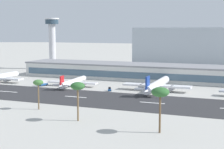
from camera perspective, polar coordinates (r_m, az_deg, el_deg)
ground_plane at (r=185.69m, az=-6.01°, el=-3.43°), size 1400.00×1400.00×0.00m
runway_strip at (r=183.94m, az=-6.30°, el=-3.53°), size 800.00×40.08×0.08m
runway_centreline_dash_3 at (r=205.57m, az=-16.18°, el=-2.63°), size 12.00×1.20×0.01m
runway_centreline_dash_4 at (r=183.07m, az=-5.78°, el=-3.56°), size 12.00×1.20×0.01m
runway_centreline_dash_5 at (r=168.55m, az=6.41°, el=-4.49°), size 12.00×1.20×0.01m
terminal_building at (r=250.11m, az=3.87°, el=0.51°), size 163.53×30.03×10.44m
control_tower at (r=317.21m, az=-9.48°, el=5.79°), size 12.32×12.32×44.02m
distant_hotel_block at (r=342.08m, az=15.55°, el=4.18°), size 142.28×34.51×35.97m
airliner_red_tail_gate_1 at (r=216.92m, az=-6.33°, el=-1.22°), size 31.03×39.14×8.17m
airliner_navy_tail_gate_2 at (r=200.32m, az=7.06°, el=-1.69°), size 38.33×50.89×10.62m
service_box_truck_0 at (r=221.82m, az=-10.99°, el=-1.34°), size 5.18×6.37×3.25m
service_baggage_tug_1 at (r=199.60m, az=-0.38°, el=-2.35°), size 2.71×3.55×2.20m
palm_tree_0 at (r=155.48m, az=-11.64°, el=-1.41°), size 4.38×4.38×12.86m
palm_tree_2 at (r=118.12m, az=7.68°, el=-2.95°), size 5.92×5.92×15.31m
palm_tree_3 at (r=133.35m, az=-5.47°, el=-2.00°), size 5.38×5.38×14.67m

